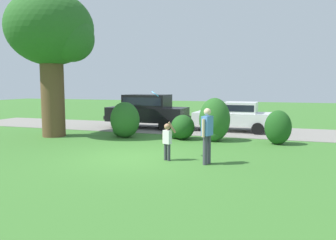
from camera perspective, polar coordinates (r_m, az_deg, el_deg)
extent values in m
plane|color=#3D752D|center=(11.08, -6.33, -6.57)|extent=(80.00, 80.00, 0.00)
cube|color=gray|center=(17.98, 3.56, -1.63)|extent=(28.00, 4.40, 0.02)
cylinder|color=brown|center=(16.31, -19.71, 4.03)|extent=(1.07, 1.07, 3.87)
ellipsoid|color=#286023|center=(16.52, -20.12, 14.97)|extent=(4.01, 4.01, 3.41)
ellipsoid|color=#286023|center=(15.80, -16.82, 13.66)|extent=(2.14, 2.14, 2.14)
ellipsoid|color=#286023|center=(17.53, -19.54, 12.79)|extent=(2.28, 2.28, 2.28)
ellipsoid|color=#286023|center=(15.18, -7.62, 0.04)|extent=(1.40, 1.16, 1.67)
ellipsoid|color=#286023|center=(15.63, -8.41, -1.64)|extent=(0.75, 0.75, 0.67)
ellipsoid|color=#1E511C|center=(14.61, 2.62, -1.25)|extent=(1.06, 1.24, 1.11)
ellipsoid|color=#1E511C|center=(14.81, 1.37, -2.25)|extent=(0.61, 0.61, 0.55)
ellipsoid|color=#286023|center=(14.28, 8.23, 0.10)|extent=(1.36, 1.22, 1.89)
ellipsoid|color=#286023|center=(14.20, 8.07, -2.51)|extent=(0.70, 0.70, 0.63)
ellipsoid|color=#1E511C|center=(14.05, 18.88, -1.25)|extent=(1.08, 0.88, 1.42)
cube|color=white|center=(17.53, 11.62, 0.26)|extent=(4.26, 1.98, 0.64)
cube|color=white|center=(17.44, 12.69, 2.19)|extent=(1.73, 1.67, 0.56)
cube|color=black|center=(17.44, 12.69, 2.19)|extent=(1.60, 1.69, 0.34)
cylinder|color=black|center=(16.91, 6.75, -1.16)|extent=(0.61, 0.24, 0.60)
cylinder|color=black|center=(18.73, 8.09, -0.48)|extent=(0.61, 0.24, 0.60)
cylinder|color=black|center=(16.50, 15.58, -1.52)|extent=(0.61, 0.24, 0.60)
cylinder|color=black|center=(18.36, 16.05, -0.78)|extent=(0.61, 0.24, 0.60)
cube|color=black|center=(17.99, 4.86, 0.00)|extent=(0.18, 1.75, 0.20)
cube|color=black|center=(17.37, 18.61, -0.52)|extent=(0.18, 1.75, 0.20)
cube|color=black|center=(18.44, -3.68, 1.03)|extent=(4.52, 1.89, 0.80)
cube|color=black|center=(18.39, -3.70, 3.39)|extent=(2.49, 1.65, 0.72)
cube|color=black|center=(18.39, -3.70, 3.39)|extent=(2.30, 1.66, 0.43)
cylinder|color=black|center=(18.24, -8.86, -0.54)|extent=(0.68, 0.23, 0.68)
cylinder|color=black|center=(19.91, -6.34, 0.05)|extent=(0.68, 0.23, 0.68)
cylinder|color=black|center=(17.12, -0.57, -0.89)|extent=(0.68, 0.23, 0.68)
cylinder|color=black|center=(18.89, 1.33, -0.24)|extent=(0.68, 0.23, 0.68)
cube|color=black|center=(19.46, -9.92, 0.63)|extent=(0.14, 1.75, 0.20)
cube|color=black|center=(17.71, 3.18, 0.18)|extent=(0.14, 1.75, 0.20)
cylinder|color=#383842|center=(10.55, -0.43, -5.64)|extent=(0.10, 0.10, 0.55)
cylinder|color=#383842|center=(10.47, 0.16, -5.75)|extent=(0.10, 0.10, 0.55)
cube|color=white|center=(10.42, -0.14, -3.03)|extent=(0.30, 0.25, 0.44)
sphere|color=#A37556|center=(10.37, -0.14, -1.17)|extent=(0.20, 0.20, 0.20)
cylinder|color=#A37556|center=(10.31, 0.72, -1.33)|extent=(0.25, 0.20, 0.39)
cylinder|color=#A37556|center=(10.53, -0.80, -3.21)|extent=(0.07, 0.07, 0.36)
cylinder|color=#337FDB|center=(10.75, -2.27, 4.64)|extent=(0.28, 0.28, 0.23)
cylinder|color=yellow|center=(10.75, -2.27, 4.67)|extent=(0.16, 0.16, 0.14)
cylinder|color=#3F3F4C|center=(10.14, 7.19, -5.17)|extent=(0.14, 0.14, 0.90)
cylinder|color=#3F3F4C|center=(9.97, 6.59, -5.35)|extent=(0.14, 0.14, 0.90)
cube|color=#4C7FCC|center=(9.94, 6.95, -1.02)|extent=(0.33, 0.41, 0.60)
sphere|color=beige|center=(9.89, 6.98, 1.46)|extent=(0.22, 0.22, 0.22)
cylinder|color=beige|center=(10.13, 7.60, -1.17)|extent=(0.09, 0.09, 0.55)
cylinder|color=beige|center=(9.76, 6.26, -1.43)|extent=(0.09, 0.09, 0.55)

